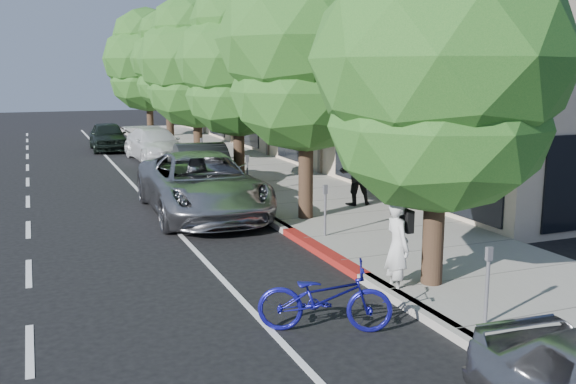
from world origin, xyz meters
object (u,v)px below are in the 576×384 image
silver_suv (201,184)px  pedestrian (355,173)px  white_pickup (155,145)px  cyclist (397,247)px  dark_sedan (203,168)px  dark_suv_far (108,136)px  street_tree_3 (196,62)px  street_tree_2 (238,62)px  street_tree_4 (168,61)px  bicycle (325,297)px  street_tree_0 (441,65)px  street_tree_5 (148,61)px  street_tree_1 (306,44)px

silver_suv → pedestrian: bearing=-11.2°
silver_suv → white_pickup: bearing=87.3°
cyclist → white_pickup: (-0.81, 20.10, -0.15)m
dark_sedan → dark_suv_far: 13.39m
dark_sedan → pedestrian: (3.45, -4.74, 0.32)m
street_tree_3 → white_pickup: size_ratio=1.46×
dark_suv_far → dark_sedan: bearing=-81.5°
pedestrian → street_tree_3: bearing=-75.1°
street_tree_2 → dark_sedan: bearing=-170.9°
street_tree_4 → white_pickup: bearing=-111.7°
street_tree_4 → white_pickup: (-1.50, -3.78, -3.89)m
silver_suv → bicycle: bearing=-90.5°
silver_suv → dark_sedan: silver_suv is taller
street_tree_0 → dark_suv_far: bearing=97.1°
silver_suv → street_tree_4: bearing=82.9°
street_tree_0 → white_pickup: size_ratio=1.36×
dark_suv_far → street_tree_5: bearing=59.2°
street_tree_4 → dark_sedan: street_tree_4 is taller
street_tree_1 → street_tree_4: street_tree_1 is taller
silver_suv → pedestrian: pedestrian is taller
bicycle → dark_suv_far: dark_suv_far is taller
street_tree_5 → white_pickup: (-1.50, -9.78, -4.00)m
white_pickup → pedestrian: (3.55, -13.18, 0.38)m
street_tree_0 → white_pickup: street_tree_0 is taller
street_tree_5 → pedestrian: size_ratio=4.05×
street_tree_4 → white_pickup: 5.63m
pedestrian → street_tree_1: bearing=31.1°
street_tree_2 → cyclist: size_ratio=3.97×
dark_suv_far → cyclist: bearing=-83.2°
bicycle → dark_suv_far: size_ratio=0.49×
street_tree_1 → cyclist: (-0.69, -5.88, -3.91)m
cyclist → white_pickup: size_ratio=0.35×
street_tree_3 → bicycle: street_tree_3 is taller
bicycle → silver_suv: silver_suv is taller
street_tree_4 → pedestrian: bearing=-83.1°
street_tree_0 → street_tree_2: size_ratio=0.98×
street_tree_1 → street_tree_3: street_tree_1 is taller
bicycle → white_pickup: (1.20, 21.22, 0.18)m
dark_sedan → bicycle: bearing=-89.7°
street_tree_3 → pedestrian: size_ratio=3.84×
street_tree_3 → street_tree_4: (0.00, 6.00, 0.12)m
bicycle → dark_sedan: (1.30, 12.77, 0.24)m
street_tree_1 → dark_suv_far: 19.73m
bicycle → street_tree_5: bearing=19.8°
street_tree_0 → street_tree_3: size_ratio=0.93×
street_tree_4 → silver_suv: street_tree_4 is taller
dark_suv_far → white_pickup: bearing=-70.5°
street_tree_3 → dark_suv_far: size_ratio=1.71×
street_tree_0 → street_tree_4: (0.00, 24.00, 0.42)m
silver_suv → dark_suv_far: silver_suv is taller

